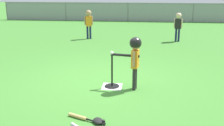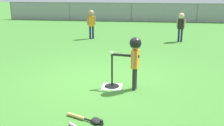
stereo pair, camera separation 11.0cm
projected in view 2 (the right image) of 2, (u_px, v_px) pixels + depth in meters
The scene contains 10 objects.
ground_plane at pixel (103, 80), 6.45m from camera, with size 60.00×60.00×0.00m, color #3D7A2D.
home_plate at pixel (112, 86), 6.05m from camera, with size 0.44×0.44×0.01m, color white.
batting_tee at pixel (112, 81), 6.02m from camera, with size 0.32×0.32×0.74m.
baseball_on_tee at pixel (112, 53), 5.84m from camera, with size 0.07×0.07×0.07m, color white.
batter_child at pixel (135, 53), 5.68m from camera, with size 0.63×0.32×1.15m.
fielder_near_right at pixel (91, 20), 11.28m from camera, with size 0.35×0.24×1.20m.
fielder_near_left at pixel (181, 23), 10.68m from camera, with size 0.32×0.23×1.15m.
spare_bat_wood at pixel (80, 117), 4.58m from camera, with size 0.68×0.34×0.06m.
glove_by_plate at pixel (96, 121), 4.45m from camera, with size 0.24×0.27×0.07m.
outfield_fence at pixel (131, 11), 16.92m from camera, with size 16.06×0.06×1.15m.
Camera 2 is at (1.01, -6.00, 2.18)m, focal length 43.37 mm.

